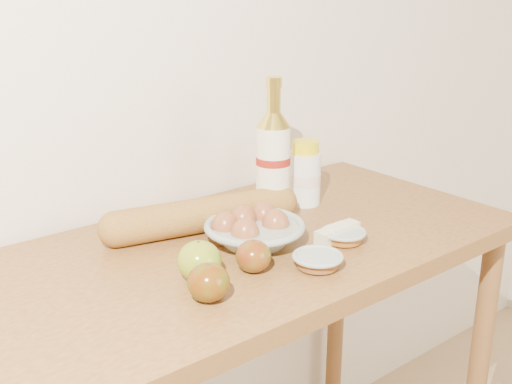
# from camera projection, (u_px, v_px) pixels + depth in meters

# --- Properties ---
(back_wall) EXTENTS (3.50, 0.02, 2.60)m
(back_wall) POSITION_uv_depth(u_px,v_px,m) (157.00, 37.00, 1.47)
(back_wall) COLOR silver
(back_wall) RESTS_ON ground
(table) EXTENTS (1.20, 0.60, 0.90)m
(table) POSITION_uv_depth(u_px,v_px,m) (247.00, 294.00, 1.39)
(table) COLOR olive
(table) RESTS_ON ground
(bourbon_bottle) EXTENTS (0.10, 0.10, 0.32)m
(bourbon_bottle) POSITION_uv_depth(u_px,v_px,m) (273.00, 161.00, 1.46)
(bourbon_bottle) COLOR #EEE7CA
(bourbon_bottle) RESTS_ON table
(cream_bottle) EXTENTS (0.09, 0.09, 0.16)m
(cream_bottle) POSITION_uv_depth(u_px,v_px,m) (304.00, 175.00, 1.56)
(cream_bottle) COLOR white
(cream_bottle) RESTS_ON table
(egg_bowl) EXTENTS (0.21, 0.21, 0.07)m
(egg_bowl) POSITION_uv_depth(u_px,v_px,m) (253.00, 230.00, 1.34)
(egg_bowl) COLOR #919E99
(egg_bowl) RESTS_ON table
(baguette) EXTENTS (0.46, 0.18, 0.08)m
(baguette) POSITION_uv_depth(u_px,v_px,m) (203.00, 215.00, 1.40)
(baguette) COLOR #A77733
(baguette) RESTS_ON table
(apple_yellowgreen) EXTENTS (0.11, 0.11, 0.08)m
(apple_yellowgreen) POSITION_uv_depth(u_px,v_px,m) (199.00, 261.00, 1.18)
(apple_yellowgreen) COLOR #A59521
(apple_yellowgreen) RESTS_ON table
(apple_redgreen_front) EXTENTS (0.10, 0.10, 0.07)m
(apple_redgreen_front) POSITION_uv_depth(u_px,v_px,m) (209.00, 282.00, 1.10)
(apple_redgreen_front) COLOR maroon
(apple_redgreen_front) RESTS_ON table
(apple_redgreen_right) EXTENTS (0.07, 0.07, 0.06)m
(apple_redgreen_right) POSITION_uv_depth(u_px,v_px,m) (253.00, 256.00, 1.21)
(apple_redgreen_right) COLOR maroon
(apple_redgreen_right) RESTS_ON table
(sugar_bowl) EXTENTS (0.12, 0.12, 0.03)m
(sugar_bowl) POSITION_uv_depth(u_px,v_px,m) (318.00, 261.00, 1.23)
(sugar_bowl) COLOR #98A6A0
(sugar_bowl) RESTS_ON table
(syrup_bowl) EXTENTS (0.10, 0.10, 0.03)m
(syrup_bowl) POSITION_uv_depth(u_px,v_px,m) (343.00, 236.00, 1.35)
(syrup_bowl) COLOR #97A59E
(syrup_bowl) RESTS_ON table
(butter_stick) EXTENTS (0.12, 0.04, 0.03)m
(butter_stick) POSITION_uv_depth(u_px,v_px,m) (337.00, 233.00, 1.36)
(butter_stick) COLOR beige
(butter_stick) RESTS_ON table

